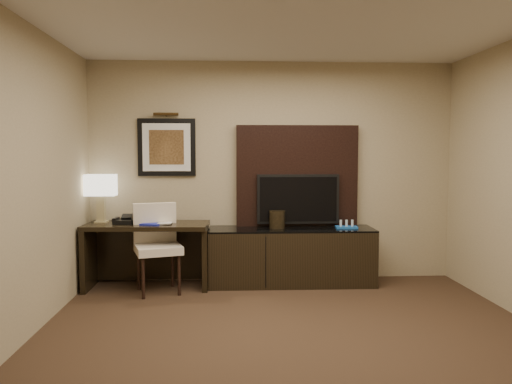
{
  "coord_description": "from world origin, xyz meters",
  "views": [
    {
      "loc": [
        -0.55,
        -3.69,
        1.59
      ],
      "look_at": [
        -0.24,
        1.8,
        1.15
      ],
      "focal_mm": 35.0,
      "sensor_mm": 36.0,
      "label": 1
    }
  ],
  "objects": [
    {
      "name": "artwork",
      "position": [
        -1.3,
        2.48,
        1.65
      ],
      "size": [
        0.7,
        0.04,
        0.7
      ],
      "primitive_type": "cube",
      "color": "black",
      "rests_on": "wall_back"
    },
    {
      "name": "desk",
      "position": [
        -1.5,
        2.14,
        0.38
      ],
      "size": [
        1.45,
        0.68,
        0.76
      ],
      "primitive_type": "cube",
      "rotation": [
        0.0,
        0.0,
        -0.05
      ],
      "color": "black",
      "rests_on": "floor"
    },
    {
      "name": "wall_front",
      "position": [
        0.0,
        -2.5,
        1.35
      ],
      "size": [
        4.5,
        0.01,
        2.7
      ],
      "primitive_type": "cube",
      "color": "tan",
      "rests_on": "floor"
    },
    {
      "name": "blue_folder",
      "position": [
        -1.42,
        2.08,
        0.77
      ],
      "size": [
        0.29,
        0.34,
        0.02
      ],
      "primitive_type": "cube",
      "rotation": [
        0.0,
        0.0,
        -0.27
      ],
      "color": "#18209F",
      "rests_on": "desk"
    },
    {
      "name": "wall_back",
      "position": [
        0.0,
        2.5,
        1.35
      ],
      "size": [
        4.5,
        0.01,
        2.7
      ],
      "primitive_type": "cube",
      "color": "tan",
      "rests_on": "floor"
    },
    {
      "name": "minibar_tray",
      "position": [
        0.87,
        2.19,
        0.73
      ],
      "size": [
        0.27,
        0.18,
        0.09
      ],
      "primitive_type": null,
      "rotation": [
        0.0,
        0.0,
        -0.09
      ],
      "color": "#1B5BB2",
      "rests_on": "credenza"
    },
    {
      "name": "tv_wall_panel",
      "position": [
        0.3,
        2.44,
        1.27
      ],
      "size": [
        1.5,
        0.12,
        1.3
      ],
      "primitive_type": "cube",
      "color": "black",
      "rests_on": "wall_back"
    },
    {
      "name": "book",
      "position": [
        -1.36,
        2.09,
        0.87
      ],
      "size": [
        0.16,
        0.02,
        0.21
      ],
      "primitive_type": "imported",
      "rotation": [
        0.0,
        0.0,
        -0.03
      ],
      "color": "#C2B098",
      "rests_on": "desk"
    },
    {
      "name": "credenza",
      "position": [
        0.21,
        2.2,
        0.34
      ],
      "size": [
        1.98,
        0.57,
        0.68
      ],
      "primitive_type": "cube",
      "rotation": [
        0.0,
        0.0,
        -0.01
      ],
      "color": "black",
      "rests_on": "floor"
    },
    {
      "name": "table_lamp",
      "position": [
        -2.05,
        2.25,
        1.07
      ],
      "size": [
        0.42,
        0.3,
        0.62
      ],
      "primitive_type": null,
      "rotation": [
        0.0,
        0.0,
        -0.22
      ],
      "color": "tan",
      "rests_on": "desk"
    },
    {
      "name": "floor",
      "position": [
        0.0,
        0.0,
        -0.01
      ],
      "size": [
        4.5,
        5.0,
        0.01
      ],
      "primitive_type": "cube",
      "color": "#352317",
      "rests_on": "ground"
    },
    {
      "name": "picture_light",
      "position": [
        -1.3,
        2.44,
        2.05
      ],
      "size": [
        0.04,
        0.04,
        0.3
      ],
      "primitive_type": "cylinder",
      "color": "#443015",
      "rests_on": "wall_back"
    },
    {
      "name": "desk_chair",
      "position": [
        -1.34,
        1.91,
        0.51
      ],
      "size": [
        0.64,
        0.69,
        1.03
      ],
      "primitive_type": null,
      "rotation": [
        0.0,
        0.0,
        0.3
      ],
      "color": "#F0E1C8",
      "rests_on": "floor"
    },
    {
      "name": "ice_bucket",
      "position": [
        0.03,
        2.22,
        0.79
      ],
      "size": [
        0.21,
        0.21,
        0.21
      ],
      "primitive_type": "cylinder",
      "rotation": [
        0.0,
        0.0,
        -0.12
      ],
      "color": "black",
      "rests_on": "credenza"
    },
    {
      "name": "tv",
      "position": [
        0.3,
        2.34,
        1.02
      ],
      "size": [
        1.0,
        0.08,
        0.6
      ],
      "primitive_type": "cube",
      "color": "black",
      "rests_on": "tv_wall_panel"
    },
    {
      "name": "desk_phone",
      "position": [
        -1.76,
        2.12,
        0.81
      ],
      "size": [
        0.23,
        0.21,
        0.11
      ],
      "primitive_type": null,
      "rotation": [
        0.0,
        0.0,
        -0.04
      ],
      "color": "black",
      "rests_on": "desk"
    }
  ]
}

